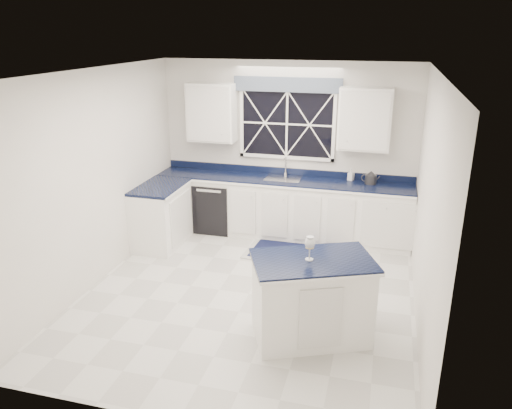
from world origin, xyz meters
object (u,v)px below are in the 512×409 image
(dishwasher, at_px, (216,205))
(soap_bottle, at_px, (351,175))
(faucet, at_px, (285,166))
(island, at_px, (312,299))
(kettle, at_px, (371,178))
(wine_glass, at_px, (310,244))

(dishwasher, relative_size, soap_bottle, 4.63)
(faucet, relative_size, island, 0.21)
(kettle, bearing_deg, soap_bottle, 169.03)
(kettle, height_order, soap_bottle, kettle)
(dishwasher, distance_m, soap_bottle, 2.22)
(island, xyz_separation_m, kettle, (0.44, 2.76, 0.57))
(kettle, height_order, wine_glass, wine_glass)
(dishwasher, bearing_deg, soap_bottle, 5.57)
(island, bearing_deg, kettle, 57.59)
(faucet, distance_m, soap_bottle, 1.03)
(island, relative_size, soap_bottle, 8.03)
(soap_bottle, bearing_deg, wine_glass, -93.54)
(island, height_order, soap_bottle, soap_bottle)
(island, bearing_deg, dishwasher, 103.37)
(dishwasher, height_order, faucet, faucet)
(faucet, bearing_deg, island, -72.75)
(wine_glass, bearing_deg, faucet, 106.43)
(dishwasher, relative_size, island, 0.58)
(dishwasher, height_order, island, island)
(wine_glass, bearing_deg, dishwasher, 126.03)
(island, relative_size, wine_glass, 5.61)
(dishwasher, distance_m, island, 3.32)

